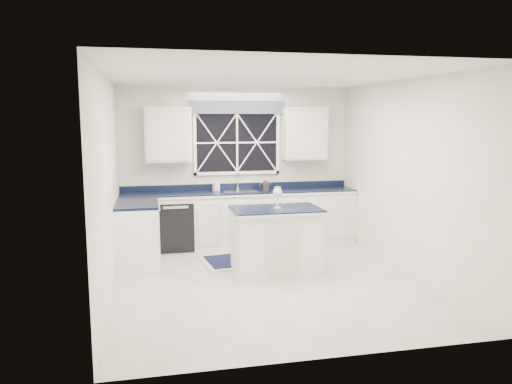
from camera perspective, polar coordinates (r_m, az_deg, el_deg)
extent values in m
plane|color=#B1B1AC|center=(6.82, 1.18, -10.10)|extent=(4.50, 4.50, 0.00)
cube|color=white|center=(8.71, -2.22, 3.05)|extent=(4.00, 0.10, 2.70)
cube|color=white|center=(8.55, -1.84, -3.15)|extent=(3.98, 0.60, 0.90)
cube|color=white|center=(7.64, -13.42, -4.79)|extent=(0.60, 1.00, 0.90)
cube|color=black|center=(8.47, -1.85, -0.03)|extent=(3.98, 0.64, 0.04)
cube|color=black|center=(8.44, -9.22, -3.70)|extent=(0.60, 0.58, 0.82)
cube|color=black|center=(8.65, -2.20, 5.67)|extent=(1.40, 0.02, 1.00)
cube|color=slate|center=(8.59, -2.16, 9.65)|extent=(1.65, 0.04, 0.22)
cube|color=white|center=(8.38, -10.03, 6.48)|extent=(0.75, 0.34, 0.90)
cube|color=white|center=(8.79, 5.57, 6.66)|extent=(0.75, 0.34, 0.90)
cylinder|color=silver|center=(8.68, -2.12, 0.44)|extent=(0.05, 0.05, 0.04)
cylinder|color=silver|center=(8.66, -2.12, 1.35)|extent=(0.02, 0.02, 0.28)
cylinder|color=silver|center=(8.56, -2.02, 2.15)|extent=(0.02, 0.18, 0.02)
cube|color=white|center=(7.08, 2.29, -5.69)|extent=(1.18, 0.70, 0.88)
cube|color=black|center=(6.98, 2.31, -2.01)|extent=(1.24, 0.76, 0.04)
cube|color=#B4B4AF|center=(7.77, -0.77, -7.70)|extent=(1.55, 1.06, 0.01)
cube|color=#101538|center=(7.77, -0.77, -7.63)|extent=(1.38, 0.89, 0.01)
cylinder|color=#2D2D2F|center=(8.59, 1.13, 0.66)|extent=(0.19, 0.19, 0.13)
cone|color=#2D2D2F|center=(8.58, 1.13, 1.26)|extent=(0.16, 0.16, 0.05)
torus|color=#2D2D2F|center=(8.55, 0.66, 0.68)|extent=(0.10, 0.05, 0.11)
cylinder|color=#2D2D2F|center=(8.64, 1.64, 0.82)|extent=(0.07, 0.03, 0.08)
cylinder|color=white|center=(6.99, 2.46, -1.79)|extent=(0.10, 0.10, 0.01)
cylinder|color=white|center=(6.98, 2.47, -1.13)|extent=(0.02, 0.02, 0.16)
ellipsoid|color=white|center=(6.95, 2.47, -0.06)|extent=(0.13, 0.13, 0.16)
cylinder|color=#D6BB71|center=(6.96, 2.47, -0.29)|extent=(0.10, 0.10, 0.07)
imported|color=silver|center=(8.52, -4.58, 0.85)|extent=(0.12, 0.12, 0.21)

